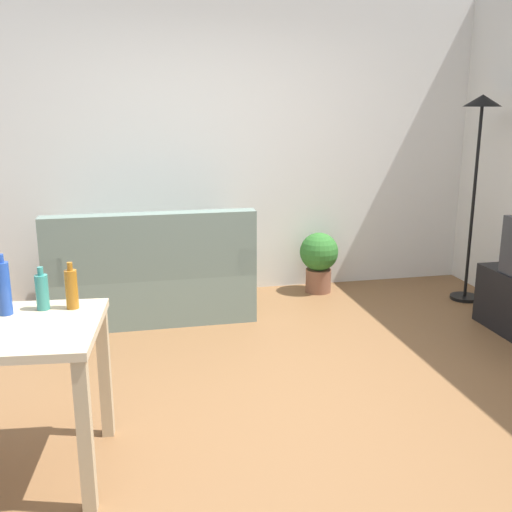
# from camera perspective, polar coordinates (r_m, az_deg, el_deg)

# --- Properties ---
(ground_plane) EXTENTS (5.20, 4.40, 0.02)m
(ground_plane) POSITION_cam_1_polar(r_m,az_deg,el_deg) (3.74, 0.12, -13.36)
(ground_plane) COLOR brown
(wall_rear) EXTENTS (5.20, 0.10, 2.70)m
(wall_rear) POSITION_cam_1_polar(r_m,az_deg,el_deg) (5.49, -4.84, 10.39)
(wall_rear) COLOR silver
(wall_rear) RESTS_ON ground_plane
(couch) EXTENTS (1.64, 0.84, 0.92)m
(couch) POSITION_cam_1_polar(r_m,az_deg,el_deg) (5.03, -10.01, -2.25)
(couch) COLOR slate
(couch) RESTS_ON ground_plane
(torchiere_lamp) EXTENTS (0.32, 0.32, 1.81)m
(torchiere_lamp) POSITION_cam_1_polar(r_m,az_deg,el_deg) (5.50, 20.66, 10.21)
(torchiere_lamp) COLOR black
(torchiere_lamp) RESTS_ON ground_plane
(potted_plant) EXTENTS (0.36, 0.36, 0.57)m
(potted_plant) POSITION_cam_1_polar(r_m,az_deg,el_deg) (5.59, 6.07, -0.19)
(potted_plant) COLOR brown
(potted_plant) RESTS_ON ground_plane
(bottle_blue) EXTENTS (0.06, 0.06, 0.30)m
(bottle_blue) POSITION_cam_1_polar(r_m,az_deg,el_deg) (3.03, -23.13, -2.83)
(bottle_blue) COLOR #2347A3
(bottle_blue) RESTS_ON desk
(bottle_tall) EXTENTS (0.06, 0.06, 0.21)m
(bottle_tall) POSITION_cam_1_polar(r_m,az_deg,el_deg) (3.05, -19.90, -3.22)
(bottle_tall) COLOR teal
(bottle_tall) RESTS_ON desk
(bottle_amber) EXTENTS (0.06, 0.06, 0.23)m
(bottle_amber) POSITION_cam_1_polar(r_m,az_deg,el_deg) (3.02, -17.34, -3.00)
(bottle_amber) COLOR #9E6019
(bottle_amber) RESTS_ON desk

